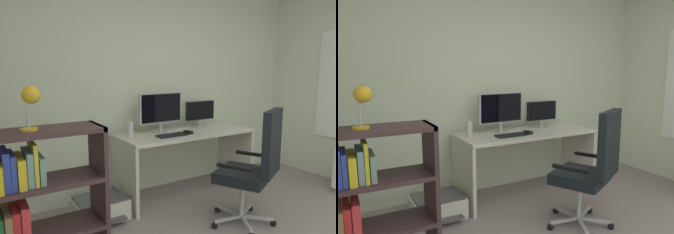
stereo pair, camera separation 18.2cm
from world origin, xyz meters
The scene contains 11 objects.
wall_back centered at (0.00, 2.43, 1.35)m, with size 4.51×0.10×2.70m, color silver.
desk centered at (0.30, 2.00, 0.57)m, with size 1.62×0.65×0.76m.
monitor_main centered at (0.02, 2.11, 1.03)m, with size 0.55×0.18×0.46m.
monitor_secondary centered at (0.59, 2.11, 0.95)m, with size 0.40×0.18×0.33m.
keyboard centered at (0.02, 1.87, 0.77)m, with size 0.34×0.13×0.02m, color black.
computer_mouse centered at (0.24, 1.87, 0.77)m, with size 0.06×0.10×0.03m, color black.
desktop_speaker centered at (-0.39, 2.06, 0.84)m, with size 0.07×0.07×0.17m, color silver.
office_chair centered at (0.37, 1.00, 0.60)m, with size 0.65×0.68×1.13m.
bookshelf centered at (-1.53, 1.23, 0.54)m, with size 0.80×0.35×1.09m.
desk_lamp centered at (-1.49, 1.23, 1.30)m, with size 0.14×0.12×0.29m.
printer centered at (-0.80, 1.93, 0.11)m, with size 0.51×0.48×0.22m.
Camera 1 is at (-1.83, -0.97, 1.50)m, focal length 34.01 mm.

